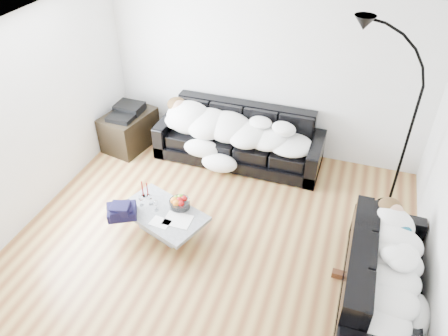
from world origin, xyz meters
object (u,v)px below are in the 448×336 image
(wine_glass_a, at_px, (150,200))
(stereo, at_px, (127,110))
(sofa_back, at_px, (239,137))
(sleeper_back, at_px, (238,127))
(sofa_right, at_px, (386,278))
(sleeper_right, at_px, (390,264))
(wine_glass_c, at_px, (156,206))
(candle_left, at_px, (142,189))
(shoes, at_px, (349,272))
(av_cabinet, at_px, (129,130))
(candle_right, at_px, (147,190))
(floor_lamp, at_px, (408,139))
(coffee_table, at_px, (164,221))
(wine_glass_b, at_px, (141,201))
(fruit_bowl, at_px, (180,202))

(wine_glass_a, xyz_separation_m, stereo, (-1.19, 1.59, 0.27))
(sofa_back, distance_m, sleeper_back, 0.22)
(sofa_right, distance_m, stereo, 4.59)
(sleeper_right, bearing_deg, wine_glass_c, 84.66)
(candle_left, xyz_separation_m, shoes, (2.78, -0.18, -0.40))
(av_cabinet, bearing_deg, candle_left, -44.28)
(wine_glass_a, distance_m, candle_right, 0.18)
(wine_glass_c, distance_m, floor_lamp, 3.30)
(coffee_table, height_order, candle_right, candle_right)
(wine_glass_c, relative_size, candle_left, 0.64)
(wine_glass_c, distance_m, av_cabinet, 2.13)
(candle_left, distance_m, stereo, 1.81)
(sofa_right, xyz_separation_m, floor_lamp, (0.04, 1.69, 0.75))
(wine_glass_c, distance_m, candle_right, 0.32)
(sleeper_right, distance_m, av_cabinet, 4.59)
(shoes, bearing_deg, sleeper_back, 150.84)
(sofa_back, relative_size, candle_right, 12.19)
(sleeper_right, bearing_deg, wine_glass_a, 83.33)
(wine_glass_b, xyz_separation_m, av_cabinet, (-1.09, 1.65, -0.10))
(sofa_right, xyz_separation_m, candle_right, (-3.07, 0.49, 0.03))
(coffee_table, distance_m, candle_left, 0.52)
(wine_glass_a, xyz_separation_m, shoes, (2.61, -0.06, -0.35))
(candle_left, bearing_deg, wine_glass_b, -70.00)
(sofa_back, bearing_deg, candle_left, -116.15)
(sofa_back, xyz_separation_m, coffee_table, (-0.44, -1.88, -0.26))
(sleeper_back, distance_m, coffee_table, 1.94)
(wine_glass_b, distance_m, candle_left, 0.19)
(wine_glass_b, height_order, candle_left, candle_left)
(sleeper_right, distance_m, shoes, 0.73)
(sleeper_back, distance_m, av_cabinet, 1.88)
(sleeper_back, xyz_separation_m, stereo, (-1.85, -0.14, 0.03))
(wine_glass_a, height_order, stereo, stereo)
(fruit_bowl, distance_m, candle_right, 0.50)
(coffee_table, bearing_deg, wine_glass_c, 173.45)
(sofa_back, distance_m, candle_left, 1.87)
(sleeper_back, relative_size, floor_lamp, 0.96)
(coffee_table, bearing_deg, sleeper_back, 76.48)
(shoes, distance_m, av_cabinet, 4.16)
(coffee_table, height_order, floor_lamp, floor_lamp)
(sofa_right, relative_size, candle_left, 7.95)
(candle_left, relative_size, av_cabinet, 0.28)
(wine_glass_a, distance_m, shoes, 2.64)
(sleeper_back, bearing_deg, stereo, -175.53)
(shoes, distance_m, floor_lamp, 1.83)
(av_cabinet, xyz_separation_m, stereo, (0.00, 0.00, 0.37))
(candle_right, bearing_deg, coffee_table, -35.51)
(fruit_bowl, relative_size, shoes, 0.68)
(candle_left, bearing_deg, sleeper_back, 63.16)
(wine_glass_c, bearing_deg, stereo, 128.11)
(sofa_back, distance_m, fruit_bowl, 1.73)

